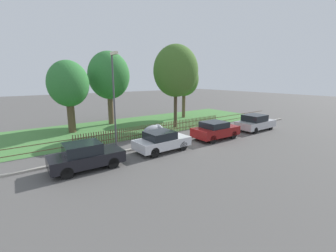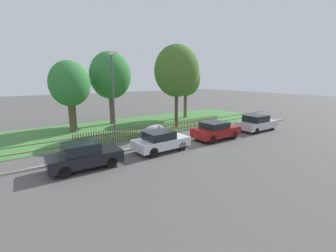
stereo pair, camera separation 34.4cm
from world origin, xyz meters
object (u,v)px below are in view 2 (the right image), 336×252
parked_car_navy_estate (216,130)px  tree_mid_park (177,71)px  parked_car_silver_hatchback (84,155)px  tree_behind_motorcycle (110,76)px  tree_nearest_kerb (70,84)px  parked_car_black_saloon (161,141)px  parked_car_red_compact (256,123)px  tree_far_left (186,79)px  street_lamp (114,92)px  covered_motorcycle (154,130)px

parked_car_navy_estate → tree_mid_park: 7.19m
parked_car_silver_hatchback → tree_behind_motorcycle: size_ratio=0.51×
tree_nearest_kerb → tree_behind_motorcycle: (4.35, 1.56, 0.77)m
parked_car_black_saloon → parked_car_red_compact: (10.68, -0.07, 0.02)m
parked_car_navy_estate → parked_car_red_compact: 5.44m
tree_mid_park → tree_far_left: (4.31, 3.88, -0.81)m
parked_car_navy_estate → tree_behind_motorcycle: size_ratio=0.52×
tree_far_left → street_lamp: (-12.10, -7.43, -0.69)m
parked_car_red_compact → tree_behind_motorcycle: bearing=132.1°
tree_far_left → parked_car_red_compact: bearing=-83.8°
parked_car_silver_hatchback → street_lamp: 4.59m
tree_far_left → street_lamp: size_ratio=1.05×
parked_car_black_saloon → tree_mid_park: 8.97m
tree_mid_park → street_lamp: 8.69m
parked_car_black_saloon → tree_behind_motorcycle: size_ratio=0.51×
parked_car_black_saloon → tree_behind_motorcycle: (0.80, 10.75, 4.35)m
tree_nearest_kerb → parked_car_black_saloon: bearing=-68.9°
parked_car_red_compact → street_lamp: 13.64m
tree_nearest_kerb → tree_far_left: size_ratio=0.95×
tree_far_left → tree_mid_park: bearing=-138.0°
parked_car_silver_hatchback → parked_car_black_saloon: size_ratio=1.01×
tree_behind_motorcycle → parked_car_black_saloon: bearing=-94.3°
street_lamp → covered_motorcycle: bearing=17.4°
parked_car_silver_hatchback → covered_motorcycle: parked_car_silver_hatchback is taller
tree_behind_motorcycle → parked_car_red_compact: bearing=-47.6°
tree_nearest_kerb → tree_mid_park: tree_mid_park is taller
parked_car_black_saloon → tree_behind_motorcycle: 11.62m
parked_car_silver_hatchback → street_lamp: (2.62, 1.92, 3.25)m
parked_car_black_saloon → parked_car_silver_hatchback: bearing=179.5°
street_lamp → parked_car_black_saloon: bearing=-37.0°
parked_car_silver_hatchback → parked_car_red_compact: parked_car_red_compact is taller
tree_behind_motorcycle → tree_mid_park: (4.55, -5.37, 0.42)m
tree_behind_motorcycle → street_lamp: size_ratio=1.17×
tree_nearest_kerb → tree_behind_motorcycle: bearing=19.7°
parked_car_black_saloon → tree_mid_park: (5.36, 5.38, 4.77)m
parked_car_silver_hatchback → covered_motorcycle: 7.08m
covered_motorcycle → street_lamp: 5.13m
parked_car_navy_estate → tree_mid_park: bearing=89.5°
parked_car_silver_hatchback → tree_behind_motorcycle: (5.85, 10.84, 4.33)m
tree_nearest_kerb → street_lamp: bearing=-81.3°
parked_car_navy_estate → tree_behind_motorcycle: (-4.44, 10.77, 4.32)m
parked_car_silver_hatchback → street_lamp: street_lamp is taller
covered_motorcycle → tree_mid_park: (4.04, 2.37, 4.80)m
parked_car_silver_hatchback → covered_motorcycle: (6.36, 3.09, -0.05)m
parked_car_black_saloon → parked_car_navy_estate: bearing=-1.7°
parked_car_silver_hatchback → tree_far_left: bearing=33.8°
parked_car_black_saloon → tree_nearest_kerb: bearing=109.7°
parked_car_silver_hatchback → tree_nearest_kerb: 10.05m
tree_behind_motorcycle → parked_car_navy_estate: bearing=-67.6°
parked_car_silver_hatchback → tree_mid_park: tree_mid_park is taller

